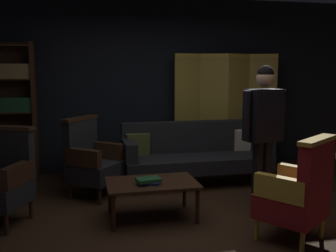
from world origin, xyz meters
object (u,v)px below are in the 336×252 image
(velvet_couch, at_px, (195,152))
(armchair_wing_right, at_px, (91,160))
(coffee_table, at_px, (152,186))
(book_navy_cloth, at_px, (148,183))
(armchair_gilt_accent, at_px, (298,192))
(potted_plant, at_px, (79,153))
(book_green_cloth, at_px, (148,180))
(folding_screen, at_px, (226,110))
(standing_figure, at_px, (264,126))
(bookshelf, at_px, (5,109))
(armchair_wing_left, at_px, (2,179))

(velvet_couch, distance_m, armchair_wing_right, 1.54)
(coffee_table, bearing_deg, book_navy_cloth, -124.10)
(velvet_couch, relative_size, armchair_gilt_accent, 2.04)
(armchair_wing_right, height_order, potted_plant, armchair_wing_right)
(book_green_cloth, bearing_deg, folding_screen, 50.65)
(armchair_wing_right, bearing_deg, standing_figure, -29.99)
(folding_screen, xyz_separation_m, standing_figure, (-0.35, -2.10, 0.04))
(coffee_table, relative_size, book_navy_cloth, 4.42)
(bookshelf, xyz_separation_m, potted_plant, (1.04, -0.33, -0.65))
(standing_figure, bearing_deg, coffee_table, 172.80)
(velvet_couch, relative_size, potted_plant, 2.87)
(folding_screen, distance_m, velvet_couch, 1.14)
(coffee_table, bearing_deg, armchair_wing_right, 124.34)
(coffee_table, distance_m, book_green_cloth, 0.13)
(armchair_wing_right, bearing_deg, bookshelf, 138.44)
(armchair_wing_left, distance_m, book_navy_cloth, 1.58)
(coffee_table, height_order, standing_figure, standing_figure)
(standing_figure, height_order, potted_plant, standing_figure)
(armchair_wing_left, bearing_deg, standing_figure, -7.87)
(folding_screen, xyz_separation_m, armchair_wing_right, (-2.23, -1.01, -0.50))
(armchair_wing_right, height_order, standing_figure, standing_figure)
(book_green_cloth, bearing_deg, book_navy_cloth, 0.00)
(armchair_gilt_accent, xyz_separation_m, armchair_wing_right, (-1.90, 1.81, 0.00))
(standing_figure, distance_m, book_green_cloth, 1.41)
(potted_plant, bearing_deg, book_green_cloth, -66.92)
(bookshelf, relative_size, armchair_wing_right, 1.97)
(book_green_cloth, bearing_deg, bookshelf, 130.84)
(armchair_wing_left, distance_m, standing_figure, 2.92)
(bookshelf, relative_size, book_green_cloth, 7.98)
(coffee_table, distance_m, standing_figure, 1.42)
(coffee_table, xyz_separation_m, armchair_wing_right, (-0.63, 0.93, 0.12))
(folding_screen, height_order, book_green_cloth, folding_screen)
(folding_screen, distance_m, armchair_gilt_accent, 2.89)
(folding_screen, xyz_separation_m, bookshelf, (-3.43, 0.05, 0.09))
(coffee_table, distance_m, armchair_wing_left, 1.62)
(standing_figure, relative_size, potted_plant, 2.30)
(potted_plant, bearing_deg, velvet_couch, -13.93)
(folding_screen, xyz_separation_m, velvet_couch, (-0.73, -0.69, -0.53))
(folding_screen, xyz_separation_m, coffee_table, (-1.60, -1.94, -0.61))
(book_green_cloth, bearing_deg, armchair_gilt_accent, -31.77)
(bookshelf, xyz_separation_m, standing_figure, (3.08, -2.15, -0.05))
(armchair_wing_left, relative_size, armchair_wing_right, 1.00)
(standing_figure, height_order, book_green_cloth, standing_figure)
(armchair_wing_right, relative_size, book_navy_cloth, 4.60)
(coffee_table, bearing_deg, velvet_couch, 55.15)
(velvet_couch, relative_size, book_navy_cloth, 9.37)
(bookshelf, bearing_deg, armchair_wing_left, -82.53)
(coffee_table, distance_m, book_navy_cloth, 0.11)
(folding_screen, bearing_deg, coffee_table, -129.53)
(book_green_cloth, bearing_deg, potted_plant, 113.08)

